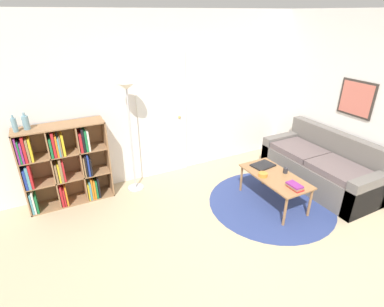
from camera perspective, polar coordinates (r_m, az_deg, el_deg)
The scene contains 14 objects.
ground_plane at distance 3.58m, azimuth 13.15°, elevation -20.84°, with size 14.00×14.00×0.00m, color tan.
wall_back at distance 4.87m, azimuth -4.97°, elevation 10.28°, with size 7.76×0.11×2.60m.
wall_right at distance 5.33m, azimuth 26.22°, elevation 9.25°, with size 0.08×5.54×2.60m.
rug at distance 4.62m, azimuth 14.76°, elevation -9.02°, with size 1.81×1.81×0.01m.
bookshelf at distance 4.58m, azimuth -23.33°, elevation -2.02°, with size 1.16×0.34×1.19m.
floor_lamp at distance 4.34m, azimuth -12.11°, elevation 9.28°, with size 0.27×0.27×1.68m.
couch at distance 5.24m, azimuth 23.51°, elevation -2.46°, with size 0.82×1.84×0.84m.
coffee_table at distance 4.43m, azimuth 15.51°, elevation -4.58°, with size 0.52×1.04×0.45m.
laptop at distance 4.62m, azimuth 13.36°, elevation -2.19°, with size 0.36×0.28×0.02m.
bowl at distance 4.33m, azimuth 13.38°, elevation -3.93°, with size 0.13×0.13×0.05m.
book_stack_on_table at distance 4.16m, azimuth 18.98°, elevation -5.92°, with size 0.13×0.22×0.06m.
cup at distance 4.50m, azimuth 17.38°, elevation -3.11°, with size 0.06×0.06×0.08m.
bottle_left at distance 4.33m, azimuth -30.74°, elevation 4.72°, with size 0.06×0.06×0.22m.
bottle_middle at distance 4.35m, azimuth -29.10°, elevation 5.20°, with size 0.08×0.08×0.22m.
Camera 1 is at (-1.77, -1.79, 2.55)m, focal length 28.00 mm.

